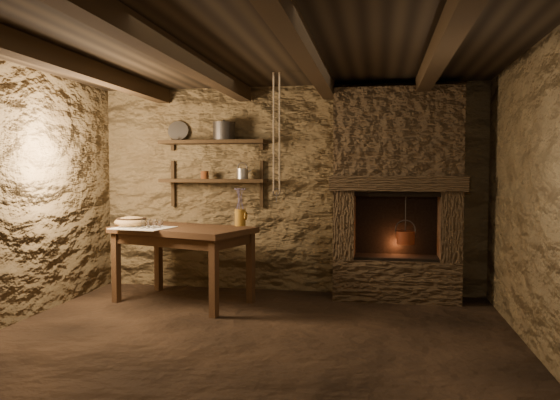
% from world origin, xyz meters
% --- Properties ---
extents(floor, '(4.50, 4.50, 0.00)m').
position_xyz_m(floor, '(0.00, 0.00, 0.00)').
color(floor, black).
rests_on(floor, ground).
extents(back_wall, '(4.50, 0.04, 2.40)m').
position_xyz_m(back_wall, '(0.00, 2.00, 1.20)').
color(back_wall, '#4A3922').
rests_on(back_wall, floor).
extents(front_wall, '(4.50, 0.04, 2.40)m').
position_xyz_m(front_wall, '(0.00, -2.00, 1.20)').
color(front_wall, '#4A3922').
rests_on(front_wall, floor).
extents(left_wall, '(0.04, 4.00, 2.40)m').
position_xyz_m(left_wall, '(-2.25, 0.00, 1.20)').
color(left_wall, '#4A3922').
rests_on(left_wall, floor).
extents(right_wall, '(0.04, 4.00, 2.40)m').
position_xyz_m(right_wall, '(2.25, 0.00, 1.20)').
color(right_wall, '#4A3922').
rests_on(right_wall, floor).
extents(ceiling, '(4.50, 4.00, 0.04)m').
position_xyz_m(ceiling, '(0.00, 0.00, 2.40)').
color(ceiling, black).
rests_on(ceiling, back_wall).
extents(beam_far_left, '(0.14, 3.95, 0.16)m').
position_xyz_m(beam_far_left, '(-1.50, 0.00, 2.31)').
color(beam_far_left, black).
rests_on(beam_far_left, ceiling).
extents(beam_mid_left, '(0.14, 3.95, 0.16)m').
position_xyz_m(beam_mid_left, '(-0.50, 0.00, 2.31)').
color(beam_mid_left, black).
rests_on(beam_mid_left, ceiling).
extents(beam_mid_right, '(0.14, 3.95, 0.16)m').
position_xyz_m(beam_mid_right, '(0.50, 0.00, 2.31)').
color(beam_mid_right, black).
rests_on(beam_mid_right, ceiling).
extents(beam_far_right, '(0.14, 3.95, 0.16)m').
position_xyz_m(beam_far_right, '(1.50, 0.00, 2.31)').
color(beam_far_right, black).
rests_on(beam_far_right, ceiling).
extents(shelf_lower, '(1.25, 0.30, 0.04)m').
position_xyz_m(shelf_lower, '(-0.85, 1.84, 1.30)').
color(shelf_lower, black).
rests_on(shelf_lower, back_wall).
extents(shelf_upper, '(1.25, 0.30, 0.04)m').
position_xyz_m(shelf_upper, '(-0.85, 1.84, 1.75)').
color(shelf_upper, black).
rests_on(shelf_upper, back_wall).
extents(hearth, '(1.43, 0.51, 2.30)m').
position_xyz_m(hearth, '(1.25, 1.77, 1.23)').
color(hearth, '#3A2B1D').
rests_on(hearth, floor).
extents(work_table, '(1.61, 1.22, 0.81)m').
position_xyz_m(work_table, '(-1.00, 1.21, 0.44)').
color(work_table, '#352112').
rests_on(work_table, floor).
extents(linen_cloth, '(0.64, 0.55, 0.01)m').
position_xyz_m(linen_cloth, '(-1.36, 1.02, 0.82)').
color(linen_cloth, white).
rests_on(linen_cloth, work_table).
extents(pewter_cutlery_row, '(0.50, 0.27, 0.01)m').
position_xyz_m(pewter_cutlery_row, '(-1.36, 1.00, 0.83)').
color(pewter_cutlery_row, gray).
rests_on(pewter_cutlery_row, linen_cloth).
extents(drinking_glasses, '(0.18, 0.05, 0.07)m').
position_xyz_m(drinking_glasses, '(-1.34, 1.13, 0.86)').
color(drinking_glasses, white).
rests_on(drinking_glasses, linen_cloth).
extents(stoneware_jug, '(0.14, 0.14, 0.42)m').
position_xyz_m(stoneware_jug, '(-0.43, 1.45, 0.99)').
color(stoneware_jug, '#95661C').
rests_on(stoneware_jug, work_table).
extents(wooden_bowl, '(0.47, 0.47, 0.13)m').
position_xyz_m(wooden_bowl, '(-1.58, 1.20, 0.86)').
color(wooden_bowl, olive).
rests_on(wooden_bowl, work_table).
extents(iron_stockpot, '(0.32, 0.32, 0.19)m').
position_xyz_m(iron_stockpot, '(-0.72, 1.84, 1.86)').
color(iron_stockpot, '#2B2826').
rests_on(iron_stockpot, shelf_upper).
extents(tin_pan, '(0.26, 0.15, 0.24)m').
position_xyz_m(tin_pan, '(-1.32, 1.94, 1.89)').
color(tin_pan, '#A6A6A0').
rests_on(tin_pan, shelf_upper).
extents(small_kettle, '(0.21, 0.19, 0.19)m').
position_xyz_m(small_kettle, '(-0.50, 1.84, 1.38)').
color(small_kettle, '#A6A6A0').
rests_on(small_kettle, shelf_lower).
extents(rusty_tin, '(0.11, 0.11, 0.09)m').
position_xyz_m(rusty_tin, '(-0.96, 1.84, 1.37)').
color(rusty_tin, '#5B2A12').
rests_on(rusty_tin, shelf_lower).
extents(red_pot, '(0.23, 0.23, 0.54)m').
position_xyz_m(red_pot, '(1.35, 1.72, 0.70)').
color(red_pot, maroon).
rests_on(red_pot, hearth).
extents(hanging_ropes, '(0.08, 0.08, 1.20)m').
position_xyz_m(hanging_ropes, '(0.05, 1.05, 1.80)').
color(hanging_ropes, tan).
rests_on(hanging_ropes, ceiling).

